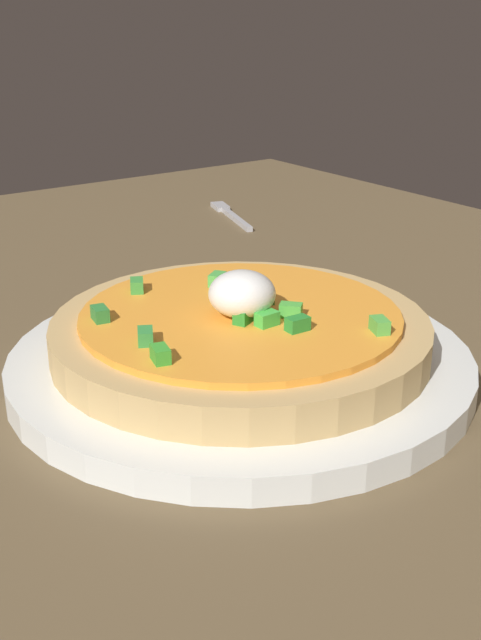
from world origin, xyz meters
The scene contains 4 objects.
dining_table centered at (0.00, 0.00, 1.24)cm, with size 127.32×69.42×2.47cm, color brown.
plate centered at (-7.98, -10.84, 3.26)cm, with size 27.65×27.65×1.57cm, color white.
pizza centered at (-7.96, -10.86, 5.34)cm, with size 22.40×22.40×5.18cm.
fork centered at (-40.11, 10.87, 2.72)cm, with size 11.21×4.41×0.50cm.
Camera 1 is at (27.57, -36.51, 23.51)cm, focal length 44.94 mm.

